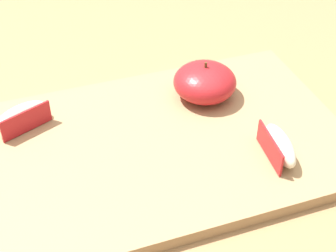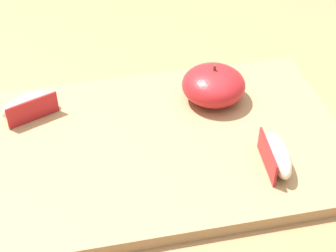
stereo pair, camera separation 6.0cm
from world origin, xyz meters
name	(u,v)px [view 2 (the right image)]	position (x,y,z in m)	size (l,w,h in m)	color
dining_table	(141,174)	(0.00, 0.00, 0.65)	(1.45, 0.86, 0.75)	#9E754C
cutting_board	(168,144)	(0.03, -0.06, 0.76)	(0.43, 0.29, 0.02)	#A37F56
apple_half_skin_up	(214,85)	(0.10, 0.01, 0.79)	(0.08, 0.08, 0.05)	#B21E23
apple_wedge_right	(277,155)	(0.14, -0.13, 0.78)	(0.03, 0.07, 0.03)	#F4EACC
apple_wedge_front	(29,105)	(-0.14, 0.02, 0.78)	(0.07, 0.05, 0.03)	#F4EACC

